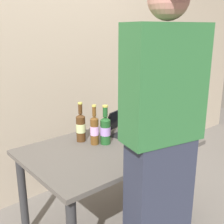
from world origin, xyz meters
TOP-DOWN VIEW (x-y plane):
  - desk at (0.00, 0.00)m, footprint 1.24×0.79m
  - laptop at (0.28, 0.10)m, footprint 0.41×0.40m
  - beer_bottle_green at (-0.08, 0.09)m, footprint 0.06×0.06m
  - beer_bottle_dark at (-0.01, 0.05)m, footprint 0.08×0.08m
  - beer_bottle_amber at (-0.12, 0.21)m, footprint 0.07×0.07m
  - person_figure at (-0.15, -0.59)m, footprint 0.44×0.31m
  - back_wall at (0.00, 0.84)m, footprint 6.00×0.10m

SIDE VIEW (x-z plane):
  - desk at x=0.00m, z-range 0.25..0.96m
  - laptop at x=0.28m, z-range 0.64..0.84m
  - beer_bottle_dark at x=-0.01m, z-range 0.67..0.96m
  - beer_bottle_amber at x=-0.12m, z-range 0.67..0.97m
  - beer_bottle_green at x=-0.08m, z-range 0.67..0.97m
  - person_figure at x=-0.15m, z-range 0.02..1.80m
  - back_wall at x=0.00m, z-range 0.00..2.60m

